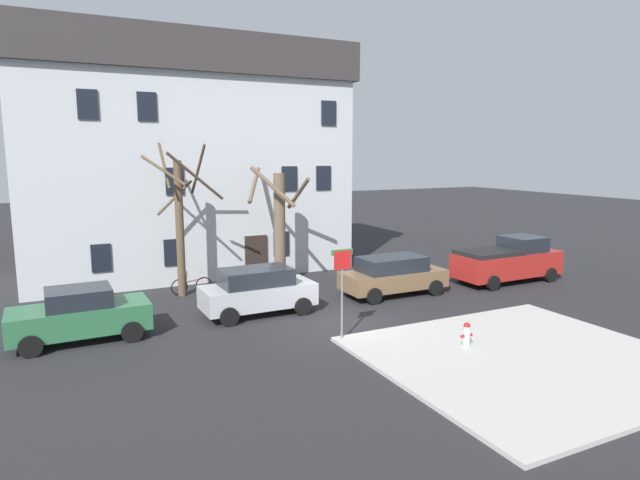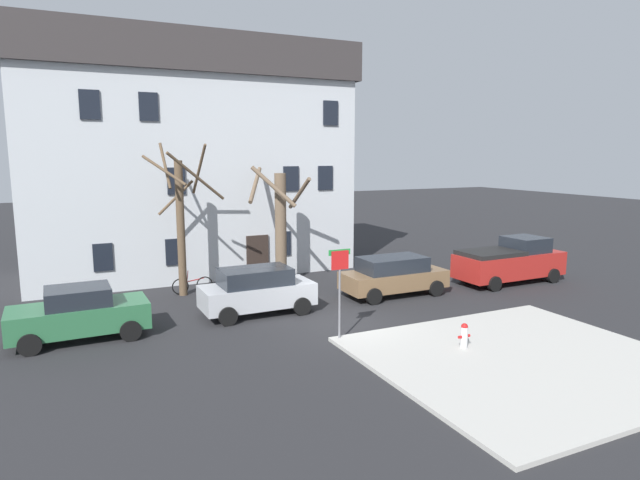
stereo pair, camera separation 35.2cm
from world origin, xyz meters
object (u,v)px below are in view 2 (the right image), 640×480
object	(u,v)px
tree_bare_mid	(280,224)
car_brown_wagon	(393,275)
fire_hydrant	(464,335)
street_sign_pole	(340,278)
car_green_sedan	(79,314)
car_silver_wagon	(257,290)
building_main	(190,157)
bicycle_leaning	(193,285)
pickup_truck_red	(510,261)
tree_bare_near	(181,218)

from	to	relation	value
tree_bare_mid	car_brown_wagon	xyz separation A→B (m)	(3.74, -3.70, -1.99)
fire_hydrant	street_sign_pole	world-z (taller)	street_sign_pole
car_brown_wagon	fire_hydrant	bearing A→B (deg)	-104.48
car_green_sedan	car_silver_wagon	distance (m)	6.15
tree_bare_mid	street_sign_pole	world-z (taller)	tree_bare_mid
tree_bare_mid	street_sign_pole	size ratio (longest dim) A/B	1.82
street_sign_pole	fire_hydrant	bearing A→B (deg)	-38.56
car_green_sedan	fire_hydrant	bearing A→B (deg)	-30.39
tree_bare_mid	car_green_sedan	size ratio (longest dim) A/B	1.28
tree_bare_mid	building_main	bearing A→B (deg)	119.55
car_green_sedan	bicycle_leaning	size ratio (longest dim) A/B	2.46
tree_bare_mid	bicycle_leaning	xyz separation A→B (m)	(-3.99, 0.25, -2.50)
fire_hydrant	bicycle_leaning	world-z (taller)	bicycle_leaning
building_main	car_brown_wagon	xyz separation A→B (m)	(6.61, -8.77, -4.95)
building_main	car_silver_wagon	xyz separation A→B (m)	(0.45, -8.89, -4.91)
car_green_sedan	fire_hydrant	size ratio (longest dim) A/B	5.54
car_silver_wagon	car_brown_wagon	world-z (taller)	car_silver_wagon
car_silver_wagon	pickup_truck_red	xyz separation A→B (m)	(12.41, -0.24, 0.10)
car_brown_wagon	bicycle_leaning	size ratio (longest dim) A/B	2.59
tree_bare_near	building_main	bearing A→B (deg)	73.03
tree_bare_mid	car_silver_wagon	bearing A→B (deg)	-122.46
bicycle_leaning	car_silver_wagon	bearing A→B (deg)	-68.96
building_main	car_silver_wagon	distance (m)	10.16
building_main	bicycle_leaning	size ratio (longest dim) A/B	9.16
car_green_sedan	street_sign_pole	size ratio (longest dim) A/B	1.42
tree_bare_mid	bicycle_leaning	size ratio (longest dim) A/B	3.14
fire_hydrant	bicycle_leaning	bearing A→B (deg)	119.79
tree_bare_mid	street_sign_pole	bearing A→B (deg)	-97.32
building_main	street_sign_pole	bearing A→B (deg)	-81.79
tree_bare_near	fire_hydrant	xyz separation A→B (m)	(6.42, -10.39, -2.81)
tree_bare_near	car_brown_wagon	world-z (taller)	tree_bare_near
building_main	fire_hydrant	distance (m)	16.97
pickup_truck_red	fire_hydrant	size ratio (longest dim) A/B	6.91
building_main	tree_bare_mid	distance (m)	6.54
tree_bare_near	tree_bare_mid	world-z (taller)	tree_bare_near
fire_hydrant	pickup_truck_red	bearing A→B (deg)	38.05
tree_bare_mid	tree_bare_near	bearing A→B (deg)	178.63
tree_bare_mid	car_silver_wagon	size ratio (longest dim) A/B	1.30
building_main	street_sign_pole	distance (m)	13.58
tree_bare_mid	fire_hydrant	bearing A→B (deg)	-78.80
car_silver_wagon	bicycle_leaning	bearing A→B (deg)	111.04
street_sign_pole	tree_bare_near	bearing A→B (deg)	113.01
tree_bare_mid	fire_hydrant	size ratio (longest dim) A/B	7.09
pickup_truck_red	car_silver_wagon	bearing A→B (deg)	178.87
car_green_sedan	bicycle_leaning	world-z (taller)	car_green_sedan
tree_bare_near	car_green_sedan	world-z (taller)	tree_bare_near
tree_bare_near	street_sign_pole	world-z (taller)	tree_bare_near
building_main	tree_bare_near	bearing A→B (deg)	-106.97
tree_bare_near	bicycle_leaning	distance (m)	3.00
tree_bare_mid	fire_hydrant	world-z (taller)	tree_bare_mid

